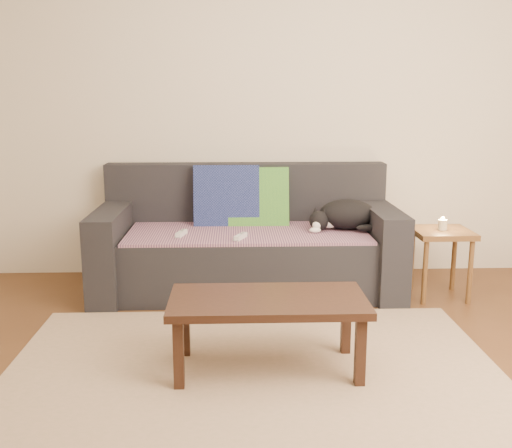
% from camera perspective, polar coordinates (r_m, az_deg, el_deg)
% --- Properties ---
extents(ground, '(4.50, 4.50, 0.00)m').
position_cam_1_polar(ground, '(2.93, -0.13, -15.58)').
color(ground, brown).
rests_on(ground, ground).
extents(back_wall, '(4.50, 0.04, 2.60)m').
position_cam_1_polar(back_wall, '(4.60, -1.00, 11.28)').
color(back_wall, beige).
rests_on(back_wall, ground).
extents(sofa, '(2.10, 0.94, 0.87)m').
position_cam_1_polar(sofa, '(4.30, -0.85, -2.11)').
color(sofa, '#232328').
rests_on(sofa, ground).
extents(throw_blanket, '(1.66, 0.74, 0.02)m').
position_cam_1_polar(throw_blanket, '(4.18, -0.82, -0.82)').
color(throw_blanket, '#442A4F').
rests_on(throw_blanket, sofa).
extents(cushion_navy, '(0.48, 0.21, 0.49)m').
position_cam_1_polar(cushion_navy, '(4.40, -2.82, 2.46)').
color(cushion_navy, '#101B45').
rests_on(cushion_navy, throw_blanket).
extents(cushion_green, '(0.44, 0.20, 0.46)m').
position_cam_1_polar(cushion_green, '(4.40, 0.22, 2.48)').
color(cushion_green, '#0B4730').
rests_on(cushion_green, throw_blanket).
extents(cat, '(0.54, 0.42, 0.21)m').
position_cam_1_polar(cat, '(4.27, 8.47, 0.85)').
color(cat, black).
rests_on(cat, throw_blanket).
extents(wii_remote_a, '(0.07, 0.15, 0.03)m').
position_cam_1_polar(wii_remote_a, '(4.08, -7.12, -0.89)').
color(wii_remote_a, white).
rests_on(wii_remote_a, throw_blanket).
extents(wii_remote_b, '(0.09, 0.15, 0.03)m').
position_cam_1_polar(wii_remote_b, '(3.96, -1.48, -1.20)').
color(wii_remote_b, white).
rests_on(wii_remote_b, throw_blanket).
extents(side_table, '(0.38, 0.38, 0.48)m').
position_cam_1_polar(side_table, '(4.27, 17.25, -1.62)').
color(side_table, brown).
rests_on(side_table, ground).
extents(candle, '(0.06, 0.06, 0.09)m').
position_cam_1_polar(candle, '(4.25, 17.35, -0.04)').
color(candle, beige).
rests_on(candle, side_table).
extents(rug, '(2.50, 1.80, 0.01)m').
position_cam_1_polar(rug, '(3.06, -0.23, -14.18)').
color(rug, tan).
rests_on(rug, ground).
extents(coffee_table, '(0.97, 0.49, 0.39)m').
position_cam_1_polar(coffee_table, '(2.99, 1.14, -7.91)').
color(coffee_table, '#321B13').
rests_on(coffee_table, rug).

